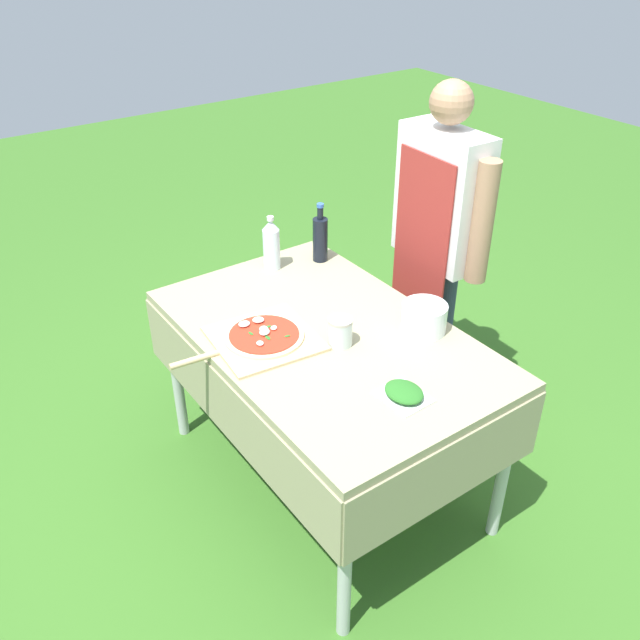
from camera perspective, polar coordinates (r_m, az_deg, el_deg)
ground_plane at (r=3.12m, az=0.42°, el=-13.09°), size 12.00×12.00×0.00m
prep_table at (r=2.68m, az=0.48°, el=-2.68°), size 1.42×0.90×0.78m
person_cook at (r=3.11m, az=9.91°, el=7.51°), size 0.60×0.21×1.60m
pizza_on_peel at (r=2.59m, az=-4.91°, el=-1.47°), size 0.41×0.58×0.05m
oil_bottle at (r=3.11m, az=0.02°, el=6.91°), size 0.07×0.07×0.28m
water_bottle at (r=3.04m, az=-4.12°, el=6.38°), size 0.08×0.08×0.25m
herb_container at (r=2.31m, az=7.08°, el=-6.10°), size 0.18×0.15×0.04m
mixing_tub at (r=2.64m, az=8.75°, el=0.18°), size 0.18×0.18×0.11m
sauce_jar at (r=2.54m, az=1.69°, el=-1.14°), size 0.09×0.09×0.11m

